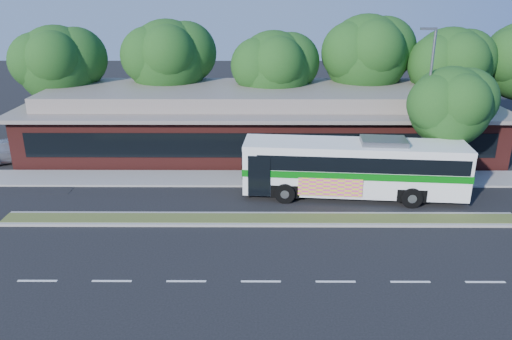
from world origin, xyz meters
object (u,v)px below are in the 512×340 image
object	(u,v)px
transit_bus	(355,164)
sedan	(17,150)
lamp_post	(427,103)
sidewalk_tree	(455,105)

from	to	relation	value
transit_bus	sedan	bearing A→B (deg)	169.31
lamp_post	transit_bus	bearing A→B (deg)	-152.98
transit_bus	sidewalk_tree	xyz separation A→B (m)	(6.10, 2.52, 2.81)
transit_bus	sedan	xyz separation A→B (m)	(-21.77, 6.11, -1.16)
sedan	sidewalk_tree	distance (m)	28.38
lamp_post	sidewalk_tree	size ratio (longest dim) A/B	1.31
lamp_post	sedan	world-z (taller)	lamp_post
sidewalk_tree	sedan	bearing A→B (deg)	172.66
sidewalk_tree	transit_bus	bearing A→B (deg)	-157.56
sedan	sidewalk_tree	world-z (taller)	sidewalk_tree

